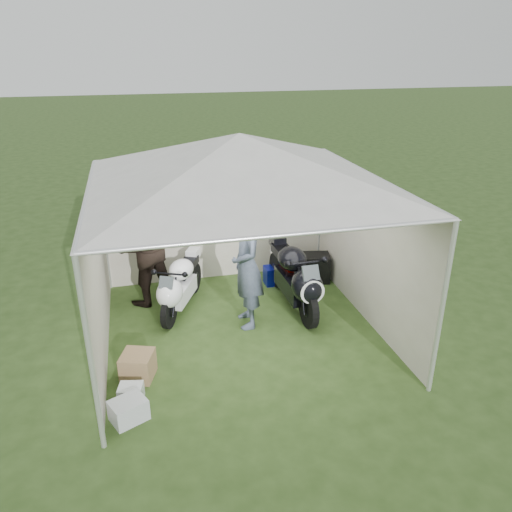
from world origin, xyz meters
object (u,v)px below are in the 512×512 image
object	(u,v)px
motorcycle_white	(179,284)
crate_1	(138,366)
person_dark_jacket	(143,248)
paddock_stand	(277,275)
person_blue_jacket	(247,266)
motorcycle_black	(295,276)
crate_0	(129,410)
crate_2	(131,393)
canopy_tent	(239,165)
equipment_box	(315,268)

from	to	relation	value
motorcycle_white	crate_1	bearing A→B (deg)	-88.91
person_dark_jacket	paddock_stand	bearing A→B (deg)	163.57
person_dark_jacket	crate_1	size ratio (longest dim) A/B	5.01
motorcycle_white	person_dark_jacket	xyz separation A→B (m)	(-0.51, 0.46, 0.51)
motorcycle_white	person_blue_jacket	size ratio (longest dim) A/B	0.83
motorcycle_black	crate_0	world-z (taller)	motorcycle_black
motorcycle_white	crate_2	size ratio (longest dim) A/B	5.67
canopy_tent	person_blue_jacket	size ratio (longest dim) A/B	2.85
person_dark_jacket	crate_2	size ratio (longest dim) A/B	6.87
canopy_tent	motorcycle_black	world-z (taller)	canopy_tent
equipment_box	crate_0	bearing A→B (deg)	-138.60
equipment_box	crate_0	size ratio (longest dim) A/B	1.28
canopy_tent	paddock_stand	world-z (taller)	canopy_tent
person_blue_jacket	canopy_tent	bearing A→B (deg)	-41.71
canopy_tent	motorcycle_black	distance (m)	2.28
canopy_tent	motorcycle_white	size ratio (longest dim) A/B	3.44
paddock_stand	person_dark_jacket	world-z (taller)	person_dark_jacket
motorcycle_white	equipment_box	xyz separation A→B (m)	(2.55, 0.55, -0.23)
motorcycle_black	crate_2	world-z (taller)	motorcycle_black
motorcycle_black	crate_2	distance (m)	3.25
motorcycle_white	canopy_tent	bearing A→B (deg)	-18.33
motorcycle_black	crate_1	xyz separation A→B (m)	(-2.59, -1.30, -0.40)
paddock_stand	person_dark_jacket	bearing A→B (deg)	-176.51
motorcycle_white	crate_2	xyz separation A→B (m)	(-0.84, -2.12, -0.38)
motorcycle_white	equipment_box	world-z (taller)	motorcycle_white
motorcycle_black	crate_0	bearing A→B (deg)	-144.19
paddock_stand	crate_0	xyz separation A→B (m)	(-2.69, -3.07, -0.03)
paddock_stand	crate_1	distance (m)	3.41
motorcycle_black	person_blue_jacket	bearing A→B (deg)	-162.97
person_blue_jacket	equipment_box	world-z (taller)	person_blue_jacket
person_dark_jacket	canopy_tent	bearing A→B (deg)	117.25
motorcycle_white	person_dark_jacket	world-z (taller)	person_dark_jacket
canopy_tent	paddock_stand	distance (m)	2.95
crate_1	crate_2	world-z (taller)	crate_1
motorcycle_white	motorcycle_black	world-z (taller)	motorcycle_black
crate_0	person_blue_jacket	bearing A→B (deg)	44.26
canopy_tent	crate_1	size ratio (longest dim) A/B	14.22
crate_2	person_blue_jacket	bearing A→B (deg)	38.75
motorcycle_black	equipment_box	world-z (taller)	motorcycle_black
canopy_tent	crate_1	world-z (taller)	canopy_tent
motorcycle_white	crate_1	distance (m)	1.84
person_dark_jacket	crate_0	distance (m)	3.07
crate_1	crate_2	distance (m)	0.48
canopy_tent	crate_1	distance (m)	3.00
person_blue_jacket	equipment_box	distance (m)	2.11
motorcycle_black	person_blue_jacket	xyz separation A→B (m)	(-0.87, -0.30, 0.41)
person_blue_jacket	crate_0	size ratio (longest dim) A/B	4.97
paddock_stand	equipment_box	size ratio (longest dim) A/B	0.87
canopy_tent	motorcycle_black	xyz separation A→B (m)	(1.00, 0.45, -1.99)
paddock_stand	person_blue_jacket	bearing A→B (deg)	-123.69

